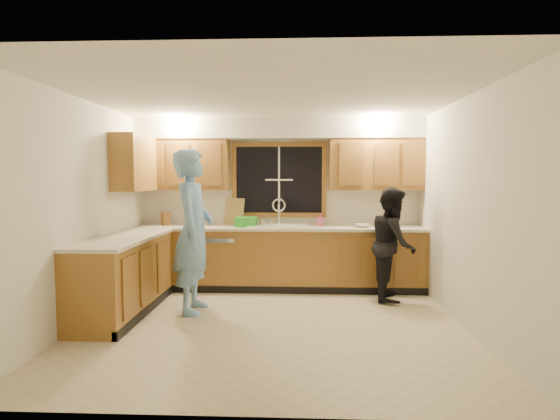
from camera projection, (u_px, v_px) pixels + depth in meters
The scene contains 26 objects.
floor at pixel (272, 324), 4.84m from camera, with size 4.20×4.20×0.00m, color #C1B595.
ceiling at pixel (271, 96), 4.67m from camera, with size 4.20×4.20×0.00m, color white.
wall_back at pixel (279, 203), 6.65m from camera, with size 4.20×4.20×0.00m, color silver.
wall_left at pixel (83, 212), 4.84m from camera, with size 3.80×3.80×0.00m, color silver.
wall_right at pixel (467, 213), 4.67m from camera, with size 3.80×3.80×0.00m, color silver.
base_cabinets_back at pixel (278, 259), 6.41m from camera, with size 4.20×0.60×0.88m, color olive.
base_cabinets_left at pixel (124, 277), 5.24m from camera, with size 0.60×1.90×0.88m, color olive.
countertop_back at pixel (278, 228), 6.36m from camera, with size 4.20×0.63×0.04m, color beige.
countertop_left at pixel (124, 239), 5.21m from camera, with size 0.63×1.90×0.04m, color beige.
upper_cabinets_left at pixel (183, 165), 6.51m from camera, with size 1.35×0.33×0.75m, color olive.
upper_cabinets_right at pixel (376, 164), 6.39m from camera, with size 1.35×0.33×0.75m, color olive.
upper_cabinets_return at pixel (134, 163), 5.91m from camera, with size 0.33×0.90×0.75m, color olive.
soffit at pixel (279, 129), 6.40m from camera, with size 4.20×0.35×0.30m, color silver.
window_frame at pixel (279, 180), 6.62m from camera, with size 1.44×0.03×1.14m.
sink at pixel (278, 230), 6.38m from camera, with size 0.86×0.52×0.57m.
dishwasher at pixel (221, 261), 6.44m from camera, with size 0.60×0.56×0.82m, color white.
stove at pixel (103, 288), 4.67m from camera, with size 0.58×0.75×0.90m, color white.
man at pixel (193, 231), 5.26m from camera, with size 0.72×0.47×1.97m, color #73A6D9.
woman at pixel (393, 244), 5.81m from camera, with size 0.73×0.57×1.50m, color black.
knife_block at pixel (166, 218), 6.55m from camera, with size 0.11×0.09×0.20m, color brown.
cutting_board at pixel (234, 211), 6.61m from camera, with size 0.30×0.02×0.40m, color tan.
dish_crate at pixel (246, 222), 6.34m from camera, with size 0.30×0.28×0.14m, color green.
soap_bottle at pixel (320, 220), 6.50m from camera, with size 0.08×0.08×0.17m, color pink.
bowl at pixel (362, 226), 6.25m from camera, with size 0.21×0.21×0.05m, color silver.
can_left at pixel (261, 224), 6.22m from camera, with size 0.06×0.06×0.11m, color #B6AC8C.
can_right at pixel (262, 223), 6.27m from camera, with size 0.07×0.07×0.13m, color #B6AC8C.
Camera 1 is at (0.29, -4.74, 1.60)m, focal length 28.00 mm.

